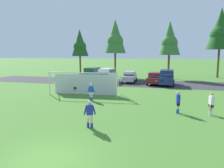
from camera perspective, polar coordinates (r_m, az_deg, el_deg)
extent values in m
plane|color=#477A2D|center=(22.80, 3.09, -2.73)|extent=(400.00, 400.00, 0.00)
cube|color=#333335|center=(31.67, 6.51, 0.31)|extent=(52.00, 8.40, 0.01)
sphere|color=white|center=(15.84, -7.18, -7.24)|extent=(0.22, 0.22, 0.22)
sphere|color=black|center=(15.84, -7.18, -7.22)|extent=(0.08, 0.08, 0.08)
sphere|color=red|center=(15.82, -6.98, -7.26)|extent=(0.07, 0.07, 0.07)
cylinder|color=white|center=(20.64, 1.32, -0.43)|extent=(0.12, 0.12, 2.44)
cylinder|color=white|center=(22.97, -17.00, 0.09)|extent=(0.12, 0.12, 2.44)
cylinder|color=white|center=(21.39, -8.40, 3.08)|extent=(7.31, 0.68, 0.12)
cylinder|color=white|center=(21.50, 1.71, 0.25)|extent=(0.23, 1.94, 2.46)
cylinder|color=white|center=(23.75, -16.01, 0.69)|extent=(0.23, 1.94, 2.46)
cube|color=silver|center=(22.48, -7.50, -0.10)|extent=(6.94, 0.57, 2.20)
cylinder|color=tan|center=(16.27, 25.61, -6.53)|extent=(0.14, 0.14, 0.80)
cylinder|color=tan|center=(16.53, 25.90, -6.32)|extent=(0.14, 0.14, 0.80)
cylinder|color=white|center=(16.32, 25.56, -7.35)|extent=(0.15, 0.15, 0.32)
cylinder|color=white|center=(16.59, 25.85, -7.13)|extent=(0.15, 0.15, 0.32)
cube|color=black|center=(16.32, 25.83, -5.34)|extent=(0.31, 0.39, 0.28)
cube|color=silver|center=(16.25, 25.91, -4.03)|extent=(0.34, 0.43, 0.60)
sphere|color=tan|center=(16.17, 26.00, -2.54)|extent=(0.22, 0.22, 0.22)
cylinder|color=silver|center=(16.02, 26.20, -4.29)|extent=(0.15, 0.25, 0.55)
cylinder|color=silver|center=(16.48, 25.62, -3.92)|extent=(0.15, 0.25, 0.55)
cylinder|color=beige|center=(12.46, -6.67, -10.14)|extent=(0.14, 0.14, 0.80)
cylinder|color=beige|center=(12.32, -5.66, -10.34)|extent=(0.14, 0.14, 0.80)
cylinder|color=#232D99|center=(12.54, -6.65, -11.18)|extent=(0.15, 0.15, 0.32)
cylinder|color=#232D99|center=(12.40, -5.65, -11.39)|extent=(0.15, 0.15, 0.32)
cube|color=silver|center=(12.29, -6.19, -8.82)|extent=(0.40, 0.35, 0.28)
cube|color=#232D99|center=(12.19, -6.22, -7.12)|extent=(0.45, 0.38, 0.60)
sphere|color=beige|center=(12.08, -6.25, -5.15)|extent=(0.22, 0.22, 0.22)
cylinder|color=#232D99|center=(12.21, -7.41, -7.20)|extent=(0.25, 0.18, 0.55)
cylinder|color=#232D99|center=(12.17, -5.02, -7.21)|extent=(0.25, 0.18, 0.55)
cylinder|color=beige|center=(15.92, 17.70, -6.42)|extent=(0.14, 0.14, 0.80)
cylinder|color=beige|center=(16.13, 17.91, -6.24)|extent=(0.14, 0.14, 0.80)
cylinder|color=blue|center=(15.98, 17.66, -7.25)|extent=(0.15, 0.15, 0.32)
cylinder|color=blue|center=(16.19, 17.87, -7.06)|extent=(0.15, 0.15, 0.32)
cube|color=black|center=(15.95, 17.85, -5.21)|extent=(0.27, 0.37, 0.28)
cube|color=#1E38B7|center=(15.87, 17.91, -3.88)|extent=(0.29, 0.41, 0.60)
sphere|color=beige|center=(15.79, 17.98, -2.35)|extent=(0.22, 0.22, 0.22)
cylinder|color=#1E38B7|center=(15.62, 17.94, -4.14)|extent=(0.12, 0.24, 0.55)
cylinder|color=#1E38B7|center=(16.12, 17.88, -3.77)|extent=(0.12, 0.24, 0.55)
cylinder|color=beige|center=(19.42, -5.55, -3.46)|extent=(0.14, 0.14, 0.80)
cylinder|color=beige|center=(19.56, -6.06, -3.39)|extent=(0.14, 0.14, 0.80)
cylinder|color=blue|center=(19.47, -5.54, -4.16)|extent=(0.15, 0.15, 0.32)
cylinder|color=blue|center=(19.61, -6.05, -4.08)|extent=(0.15, 0.15, 0.32)
cube|color=silver|center=(19.43, -5.82, -2.50)|extent=(0.36, 0.26, 0.28)
cube|color=blue|center=(19.36, -5.84, -1.40)|extent=(0.41, 0.28, 0.60)
sphere|color=beige|center=(19.30, -5.85, -0.14)|extent=(0.22, 0.22, 0.22)
cylinder|color=blue|center=(19.27, -5.14, -1.49)|extent=(0.24, 0.12, 0.55)
cylinder|color=blue|center=(19.47, -6.52, -1.42)|extent=(0.24, 0.12, 0.55)
cylinder|color=beige|center=(22.90, -9.81, -1.77)|extent=(0.14, 0.14, 0.80)
cylinder|color=beige|center=(22.94, -10.38, -1.77)|extent=(0.14, 0.14, 0.80)
cylinder|color=white|center=(22.94, -9.80, -2.36)|extent=(0.15, 0.15, 0.32)
cylinder|color=white|center=(22.98, -10.37, -2.36)|extent=(0.15, 0.15, 0.32)
cube|color=black|center=(22.86, -10.12, -0.98)|extent=(0.39, 0.40, 0.28)
cube|color=silver|center=(22.81, -10.14, -0.04)|extent=(0.44, 0.44, 0.60)
sphere|color=beige|center=(22.75, -10.17, 1.04)|extent=(0.22, 0.22, 0.22)
cylinder|color=silver|center=(22.86, -9.52, -0.05)|extent=(0.22, 0.23, 0.55)
cylinder|color=silver|center=(22.76, -10.76, -0.12)|extent=(0.22, 0.23, 0.55)
cube|color=#194C2D|center=(34.28, -5.62, 2.29)|extent=(2.12, 4.69, 1.00)
cube|color=#194C2D|center=(34.38, -5.51, 3.85)|extent=(1.89, 3.08, 0.84)
cube|color=#28384C|center=(33.08, -6.48, 3.63)|extent=(1.63, 0.46, 0.71)
cube|color=#28384C|center=(34.04, -4.14, 3.82)|extent=(0.17, 2.55, 0.59)
cube|color=white|center=(32.01, -6.37, 1.96)|extent=(0.28, 0.09, 0.20)
cube|color=white|center=(32.45, -8.05, 2.01)|extent=(0.28, 0.09, 0.20)
cube|color=#B21414|center=(36.15, -3.44, 2.70)|extent=(0.28, 0.09, 0.20)
cube|color=#B21414|center=(36.54, -4.97, 2.74)|extent=(0.28, 0.09, 0.20)
cylinder|color=black|center=(32.66, -5.07, 1.13)|extent=(0.27, 0.65, 0.64)
cylinder|color=black|center=(33.44, -8.07, 1.24)|extent=(0.27, 0.65, 0.64)
cylinder|color=black|center=(35.28, -3.27, 1.67)|extent=(0.27, 0.65, 0.64)
cylinder|color=black|center=(36.01, -6.10, 1.77)|extent=(0.27, 0.65, 0.64)
cube|color=silver|center=(31.93, -1.55, 1.90)|extent=(2.24, 4.73, 1.00)
cube|color=silver|center=(32.03, -1.42, 3.57)|extent=(1.97, 3.12, 0.84)
cube|color=#28384C|center=(30.71, -2.36, 3.33)|extent=(1.64, 0.50, 0.71)
cube|color=#28384C|center=(31.73, 0.07, 3.53)|extent=(0.23, 2.55, 0.59)
cube|color=white|center=(29.65, -2.15, 1.51)|extent=(0.29, 0.10, 0.20)
cube|color=white|center=(30.04, -4.01, 1.58)|extent=(0.29, 0.10, 0.20)
cube|color=#B21414|center=(33.87, 0.64, 2.35)|extent=(0.29, 0.10, 0.20)
cube|color=#B21414|center=(34.21, -1.02, 2.40)|extent=(0.29, 0.10, 0.20)
cylinder|color=black|center=(30.34, -0.82, 0.62)|extent=(0.29, 0.66, 0.64)
cylinder|color=black|center=(31.04, -4.12, 0.77)|extent=(0.29, 0.66, 0.64)
cylinder|color=black|center=(33.01, 0.88, 1.23)|extent=(0.29, 0.66, 0.64)
cylinder|color=black|center=(33.65, -2.19, 1.36)|extent=(0.29, 0.66, 0.64)
cube|color=#B2B2BC|center=(32.20, 4.90, 1.71)|extent=(1.96, 4.27, 0.76)
cube|color=#B2B2BC|center=(32.28, 4.95, 2.97)|extent=(1.73, 2.16, 0.64)
cube|color=#28384C|center=(31.33, 4.71, 2.78)|extent=(1.54, 0.37, 0.55)
cube|color=#28384C|center=(32.18, 6.43, 2.94)|extent=(0.11, 1.79, 0.45)
cube|color=white|center=(30.10, 5.29, 1.35)|extent=(0.28, 0.09, 0.20)
cube|color=white|center=(30.25, 3.43, 1.40)|extent=(0.28, 0.09, 0.20)
cube|color=#B21414|center=(34.17, 6.20, 2.15)|extent=(0.28, 0.09, 0.20)
cube|color=#B21414|center=(34.29, 4.56, 2.19)|extent=(0.28, 0.09, 0.20)
cylinder|color=black|center=(30.85, 6.21, 0.70)|extent=(0.26, 0.65, 0.64)
cylinder|color=black|center=(31.11, 2.92, 0.80)|extent=(0.26, 0.65, 0.64)
cylinder|color=black|center=(33.42, 6.73, 1.26)|extent=(0.26, 0.65, 0.64)
cylinder|color=black|center=(33.66, 3.68, 1.35)|extent=(0.26, 0.65, 0.64)
cube|color=maroon|center=(30.52, 11.78, 1.21)|extent=(2.11, 4.32, 0.76)
cube|color=maroon|center=(30.59, 11.86, 2.54)|extent=(1.81, 2.22, 0.64)
cube|color=#28384C|center=(29.63, 11.61, 2.34)|extent=(1.55, 0.43, 0.55)
cube|color=#28384C|center=(30.49, 13.42, 2.48)|extent=(0.17, 1.78, 0.45)
cube|color=white|center=(28.42, 12.22, 0.80)|extent=(0.29, 0.10, 0.20)
cube|color=white|center=(28.56, 10.25, 0.89)|extent=(0.29, 0.10, 0.20)
cube|color=#B21414|center=(32.49, 13.13, 1.67)|extent=(0.29, 0.10, 0.20)
cube|color=#B21414|center=(32.60, 11.40, 1.75)|extent=(0.29, 0.10, 0.20)
cylinder|color=black|center=(29.18, 13.17, 0.10)|extent=(0.29, 0.66, 0.64)
cylinder|color=black|center=(29.42, 9.69, 0.27)|extent=(0.29, 0.66, 0.64)
cylinder|color=black|center=(31.75, 13.68, 0.72)|extent=(0.29, 0.66, 0.64)
cylinder|color=black|center=(31.97, 10.47, 0.87)|extent=(0.29, 0.66, 0.64)
cube|color=navy|center=(30.05, 14.94, 1.23)|extent=(2.04, 4.66, 1.00)
cube|color=navy|center=(30.16, 15.02, 3.01)|extent=(1.84, 3.05, 0.84)
cube|color=#28384C|center=(28.74, 14.92, 2.73)|extent=(1.63, 0.43, 0.71)
cube|color=#28384C|center=(30.14, 16.70, 2.94)|extent=(0.12, 2.55, 0.59)
cube|color=white|center=(27.79, 15.86, 0.76)|extent=(0.28, 0.09, 0.20)
cube|color=white|center=(27.82, 13.71, 0.84)|extent=(0.28, 0.09, 0.20)
cube|color=#B21414|center=(32.28, 16.01, 1.74)|extent=(0.28, 0.09, 0.20)
cube|color=#B21414|center=(32.31, 14.16, 1.82)|extent=(0.28, 0.09, 0.20)
cylinder|color=black|center=(28.68, 16.70, -0.16)|extent=(0.26, 0.65, 0.64)
cylinder|color=black|center=(28.74, 12.91, -0.01)|extent=(0.26, 0.65, 0.64)
cylinder|color=black|center=(31.51, 16.72, 0.56)|extent=(0.26, 0.65, 0.64)
cylinder|color=black|center=(31.57, 13.28, 0.70)|extent=(0.26, 0.65, 0.64)
cylinder|color=brown|center=(44.90, -8.80, 5.13)|extent=(0.36, 0.36, 4.00)
cone|color=#1E511E|center=(44.91, -8.93, 11.25)|extent=(3.60, 3.60, 5.60)
sphere|color=#1E511E|center=(44.87, -8.91, 10.18)|extent=(2.70, 2.70, 2.70)
cylinder|color=brown|center=(40.63, 0.90, 5.33)|extent=(0.36, 0.36, 4.60)
cone|color=#387533|center=(40.73, 0.91, 13.10)|extent=(4.14, 4.14, 6.43)
sphere|color=#387533|center=(40.66, 0.91, 11.75)|extent=(3.10, 3.10, 3.10)
cylinder|color=brown|center=(38.79, 15.44, 4.65)|extent=(0.36, 0.36, 4.25)
cone|color=#387533|center=(38.84, 15.73, 12.17)|extent=(3.82, 3.82, 5.95)
sphere|color=#387533|center=(38.78, 15.68, 10.86)|extent=(2.87, 2.87, 2.87)
cylinder|color=brown|center=(43.33, 27.40, 5.07)|extent=(0.36, 0.36, 5.30)
cone|color=#1E511E|center=(43.55, 27.96, 13.45)|extent=(4.77, 4.77, 7.43)
sphere|color=#1E511E|center=(43.45, 27.87, 11.99)|extent=(3.58, 3.58, 3.58)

